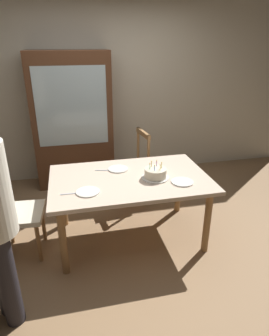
{
  "coord_description": "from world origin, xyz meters",
  "views": [
    {
      "loc": [
        -0.55,
        -2.65,
        2.02
      ],
      "look_at": [
        0.05,
        0.0,
        0.83
      ],
      "focal_mm": 31.41,
      "sensor_mm": 36.0,
      "label": 1
    }
  ],
  "objects_px": {
    "dining_table": "(130,185)",
    "chair_spindle_back": "(131,168)",
    "plate_near_celebrant": "(88,192)",
    "china_cabinet": "(73,121)",
    "plate_near_guest": "(182,182)",
    "plate_far_side": "(118,169)",
    "chair_upholstered": "(9,208)",
    "birthday_cake": "(155,174)"
  },
  "relations": [
    {
      "from": "plate_far_side",
      "to": "chair_spindle_back",
      "type": "xyz_separation_m",
      "value": [
        0.27,
        0.6,
        -0.28
      ]
    },
    {
      "from": "dining_table",
      "to": "chair_upholstered",
      "type": "relative_size",
      "value": 1.69
    },
    {
      "from": "chair_upholstered",
      "to": "chair_spindle_back",
      "type": "bearing_deg",
      "value": 30.82
    },
    {
      "from": "chair_spindle_back",
      "to": "chair_upholstered",
      "type": "height_order",
      "value": "same"
    },
    {
      "from": "dining_table",
      "to": "plate_far_side",
      "type": "relative_size",
      "value": 7.3
    },
    {
      "from": "plate_near_celebrant",
      "to": "dining_table",
      "type": "bearing_deg",
      "value": 27.16
    },
    {
      "from": "plate_near_guest",
      "to": "chair_upholstered",
      "type": "relative_size",
      "value": 0.23
    },
    {
      "from": "dining_table",
      "to": "chair_spindle_back",
      "type": "distance_m",
      "value": 0.87
    },
    {
      "from": "plate_far_side",
      "to": "chair_spindle_back",
      "type": "distance_m",
      "value": 0.72
    },
    {
      "from": "dining_table",
      "to": "china_cabinet",
      "type": "distance_m",
      "value": 1.66
    },
    {
      "from": "dining_table",
      "to": "chair_upholstered",
      "type": "xyz_separation_m",
      "value": [
        -1.19,
        0.0,
        -0.11
      ]
    },
    {
      "from": "dining_table",
      "to": "plate_near_celebrant",
      "type": "relative_size",
      "value": 7.3
    },
    {
      "from": "birthday_cake",
      "to": "plate_far_side",
      "type": "bearing_deg",
      "value": 137.95
    },
    {
      "from": "chair_upholstered",
      "to": "plate_far_side",
      "type": "bearing_deg",
      "value": 11.42
    },
    {
      "from": "dining_table",
      "to": "birthday_cake",
      "type": "bearing_deg",
      "value": -16.0
    },
    {
      "from": "birthday_cake",
      "to": "plate_near_guest",
      "type": "height_order",
      "value": "birthday_cake"
    },
    {
      "from": "plate_near_celebrant",
      "to": "china_cabinet",
      "type": "bearing_deg",
      "value": 91.92
    },
    {
      "from": "plate_near_celebrant",
      "to": "plate_near_guest",
      "type": "height_order",
      "value": "same"
    },
    {
      "from": "dining_table",
      "to": "plate_near_guest",
      "type": "distance_m",
      "value": 0.54
    },
    {
      "from": "dining_table",
      "to": "plate_near_celebrant",
      "type": "bearing_deg",
      "value": -152.84
    },
    {
      "from": "chair_spindle_back",
      "to": "chair_upholstered",
      "type": "xyz_separation_m",
      "value": [
        -1.38,
        -0.83,
        0.07
      ]
    },
    {
      "from": "chair_upholstered",
      "to": "dining_table",
      "type": "bearing_deg",
      "value": -0.09
    },
    {
      "from": "plate_near_celebrant",
      "to": "birthday_cake",
      "type": "bearing_deg",
      "value": 12.6
    },
    {
      "from": "dining_table",
      "to": "plate_near_guest",
      "type": "bearing_deg",
      "value": -25.19
    },
    {
      "from": "birthday_cake",
      "to": "chair_spindle_back",
      "type": "bearing_deg",
      "value": 93.74
    },
    {
      "from": "birthday_cake",
      "to": "plate_near_celebrant",
      "type": "bearing_deg",
      "value": -167.4
    },
    {
      "from": "birthday_cake",
      "to": "chair_upholstered",
      "type": "distance_m",
      "value": 1.47
    },
    {
      "from": "dining_table",
      "to": "birthday_cake",
      "type": "distance_m",
      "value": 0.29
    },
    {
      "from": "china_cabinet",
      "to": "chair_spindle_back",
      "type": "bearing_deg",
      "value": -46.48
    },
    {
      "from": "plate_near_guest",
      "to": "chair_spindle_back",
      "type": "bearing_deg",
      "value": 105.39
    },
    {
      "from": "birthday_cake",
      "to": "chair_spindle_back",
      "type": "xyz_separation_m",
      "value": [
        -0.06,
        0.9,
        -0.32
      ]
    },
    {
      "from": "plate_near_celebrant",
      "to": "china_cabinet",
      "type": "distance_m",
      "value": 1.8
    },
    {
      "from": "dining_table",
      "to": "plate_near_celebrant",
      "type": "distance_m",
      "value": 0.5
    },
    {
      "from": "plate_far_side",
      "to": "china_cabinet",
      "type": "height_order",
      "value": "china_cabinet"
    },
    {
      "from": "dining_table",
      "to": "plate_far_side",
      "type": "xyz_separation_m",
      "value": [
        -0.08,
        0.23,
        0.09
      ]
    },
    {
      "from": "birthday_cake",
      "to": "chair_upholstered",
      "type": "bearing_deg",
      "value": 177.07
    },
    {
      "from": "dining_table",
      "to": "chair_upholstered",
      "type": "bearing_deg",
      "value": 179.91
    },
    {
      "from": "birthday_cake",
      "to": "plate_near_celebrant",
      "type": "height_order",
      "value": "birthday_cake"
    },
    {
      "from": "dining_table",
      "to": "birthday_cake",
      "type": "relative_size",
      "value": 5.74
    },
    {
      "from": "plate_near_guest",
      "to": "chair_upholstered",
      "type": "height_order",
      "value": "chair_upholstered"
    },
    {
      "from": "dining_table",
      "to": "plate_near_guest",
      "type": "xyz_separation_m",
      "value": [
        0.48,
        -0.23,
        0.09
      ]
    },
    {
      "from": "chair_spindle_back",
      "to": "china_cabinet",
      "type": "bearing_deg",
      "value": 133.52
    }
  ]
}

